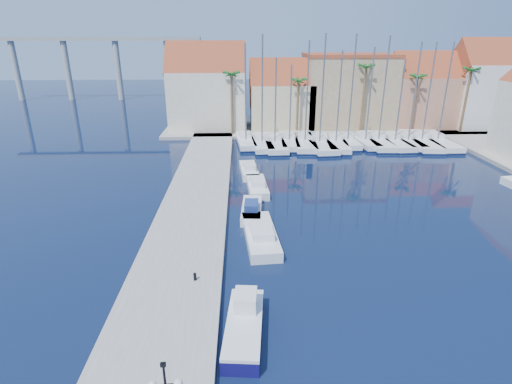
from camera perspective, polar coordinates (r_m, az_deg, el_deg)
The scene contains 34 objects.
ground at distance 24.49m, azimuth 9.62°, elevation -15.67°, with size 260.00×260.00×0.00m, color black.
quay_west at distance 35.87m, azimuth -8.93°, elevation -2.53°, with size 6.00×77.00×0.50m, color gray.
shore_north at distance 70.14m, azimuth 10.08°, elevation 9.25°, with size 54.00×16.00×0.50m, color gray.
bollard at distance 25.54m, azimuth -8.72°, elevation -11.87°, with size 0.19×0.19×0.48m, color black.
fishing_boat at distance 21.91m, azimuth -1.67°, elevation -18.37°, with size 2.28×5.58×1.90m.
motorboat_west_0 at distance 30.58m, azimuth 0.67°, elevation -6.13°, with size 2.84×7.25×1.40m.
motorboat_west_1 at distance 34.85m, azimuth -0.64°, elevation -2.53°, with size 2.01×5.31×1.40m.
motorboat_west_2 at distance 40.20m, azimuth 0.18°, elevation 0.83°, with size 2.20×5.92×1.40m.
motorboat_west_3 at distance 45.15m, azimuth -1.02°, elevation 3.16°, with size 2.21×5.74×1.40m.
sailboat_0 at distance 57.62m, azimuth -1.50°, elevation 7.33°, with size 3.11×9.07×13.80m.
sailboat_1 at distance 56.60m, azimuth 0.79°, elevation 7.07°, with size 3.16×9.94×14.87m.
sailboat_2 at distance 56.59m, azimuth 2.63°, elevation 6.99°, with size 3.14×10.59×12.08m.
sailboat_3 at distance 57.61m, azimuth 4.74°, elevation 7.21°, with size 2.84×9.42×11.08m.
sailboat_4 at distance 57.66m, azimuth 6.94°, elevation 7.15°, with size 3.56×11.07×14.12m.
sailboat_5 at distance 57.28m, azimuth 8.88°, elevation 6.96°, with size 3.86×11.57×14.98m.
sailboat_6 at distance 58.02m, azimuth 11.24°, elevation 6.97°, with size 3.67×10.94×12.89m.
sailboat_7 at distance 58.91m, azimuth 12.83°, elevation 7.17°, with size 2.38×8.21×14.93m.
sailboat_8 at distance 59.49m, azimuth 15.17°, elevation 7.04°, with size 2.99×8.75×13.29m.
sailboat_9 at distance 60.20m, azimuth 16.91°, elevation 7.00°, with size 3.20×10.70×14.71m.
sailboat_10 at distance 60.52m, azimuth 18.99°, elevation 6.81°, with size 3.28×10.06×11.84m.
sailboat_11 at distance 61.37m, azimuth 20.68°, elevation 6.83°, with size 2.74×9.44×13.98m.
sailboat_12 at distance 62.42m, azimuth 22.38°, elevation 6.78°, with size 4.04×11.96×13.89m.
sailboat_13 at distance 63.28m, azimuth 24.24°, elevation 6.69°, with size 3.07×11.32×13.96m.
building_0 at distance 66.78m, azimuth -6.95°, elevation 14.28°, with size 12.30×9.00×13.50m.
building_1 at distance 67.06m, azimuth 3.66°, elevation 13.36°, with size 10.30×8.00×11.00m.
building_2 at distance 69.86m, azimuth 12.89°, elevation 14.01°, with size 14.20×10.20×11.50m.
building_3 at distance 72.95m, azimuth 22.45°, elevation 12.94°, with size 10.30×8.00×12.00m.
building_4 at distance 76.08m, azimuth 29.22°, elevation 13.01°, with size 8.30×8.00×14.00m.
palm_0 at distance 61.33m, azimuth -3.54°, elevation 16.17°, with size 2.60×2.60×10.15m.
palm_1 at distance 62.02m, azimuth 6.09°, elevation 15.28°, with size 2.60×2.60×9.15m.
palm_2 at distance 64.02m, azimuth 15.45°, elevation 16.55°, with size 2.60×2.60×11.15m.
palm_3 at distance 66.91m, azimuth 22.10°, elevation 14.75°, with size 2.60×2.60×9.65m.
palm_4 at distance 70.40m, azimuth 28.36°, elevation 14.83°, with size 2.60×2.60×10.65m.
viaduct at distance 106.85m, azimuth -22.03°, elevation 17.60°, with size 48.00×2.20×14.45m.
Camera 1 is at (-4.66, -19.07, 14.65)m, focal length 28.00 mm.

